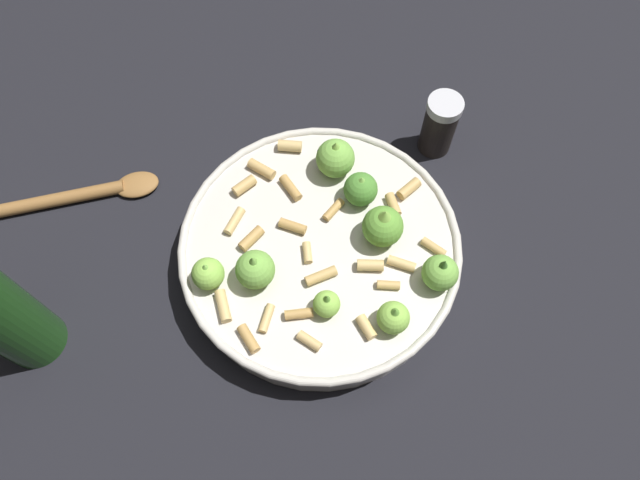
# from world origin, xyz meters

# --- Properties ---
(ground_plane) EXTENTS (2.40, 2.40, 0.00)m
(ground_plane) POSITION_xyz_m (0.00, 0.00, 0.00)
(ground_plane) COLOR black
(cooking_pan) EXTENTS (0.31, 0.31, 0.10)m
(cooking_pan) POSITION_xyz_m (0.00, 0.00, 0.03)
(cooking_pan) COLOR beige
(cooking_pan) RESTS_ON ground
(pepper_shaker) EXTENTS (0.04, 0.04, 0.08)m
(pepper_shaker) POSITION_xyz_m (-0.08, 0.20, 0.04)
(pepper_shaker) COLOR black
(pepper_shaker) RESTS_ON ground
(wooden_spoon) EXTENTS (0.07, 0.20, 0.02)m
(wooden_spoon) POSITION_xyz_m (-0.20, -0.22, 0.01)
(wooden_spoon) COLOR olive
(wooden_spoon) RESTS_ON ground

